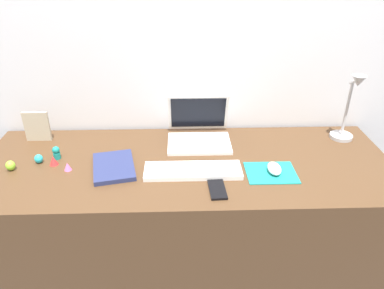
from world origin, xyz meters
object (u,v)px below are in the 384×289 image
at_px(notebook_pad, 114,167).
at_px(toy_figurine_red, 54,160).
at_px(toy_figurine_cyan, 39,159).
at_px(laptop, 199,129).
at_px(desk_lamp, 349,110).
at_px(cell_phone, 217,190).
at_px(toy_figurine_lime, 10,166).
at_px(toy_figurine_teal, 56,152).
at_px(mouse, 274,168).
at_px(toy_figurine_pink, 68,166).
at_px(picture_frame, 37,126).
at_px(keyboard, 193,171).

height_order(notebook_pad, toy_figurine_red, toy_figurine_red).
bearing_deg(toy_figurine_cyan, laptop, 15.67).
distance_m(laptop, notebook_pad, 0.46).
distance_m(desk_lamp, toy_figurine_cyan, 1.45).
xyz_separation_m(cell_phone, toy_figurine_lime, (-0.87, 0.18, 0.02)).
relative_size(toy_figurine_red, toy_figurine_teal, 0.70).
bearing_deg(desk_lamp, mouse, -145.03).
bearing_deg(mouse, cell_phone, -154.42).
bearing_deg(desk_lamp, toy_figurine_cyan, -173.18).
distance_m(cell_phone, toy_figurine_cyan, 0.80).
bearing_deg(toy_figurine_pink, picture_frame, 127.01).
relative_size(desk_lamp, toy_figurine_red, 8.07).
height_order(cell_phone, desk_lamp, desk_lamp).
bearing_deg(toy_figurine_teal, desk_lamp, 5.72).
xyz_separation_m(keyboard, toy_figurine_cyan, (-0.68, 0.10, 0.01)).
height_order(keyboard, toy_figurine_teal, toy_figurine_teal).
relative_size(notebook_pad, toy_figurine_teal, 3.98).
distance_m(cell_phone, picture_frame, 0.95).
xyz_separation_m(laptop, keyboard, (-0.04, -0.30, -0.04)).
xyz_separation_m(notebook_pad, toy_figurine_red, (-0.27, 0.04, 0.01)).
height_order(laptop, picture_frame, laptop).
xyz_separation_m(cell_phone, notebook_pad, (-0.43, 0.18, 0.01)).
relative_size(toy_figurine_cyan, toy_figurine_pink, 1.12).
xyz_separation_m(laptop, picture_frame, (-0.78, 0.01, 0.02)).
bearing_deg(notebook_pad, toy_figurine_pink, 169.69).
bearing_deg(picture_frame, toy_figurine_red, -59.13).
bearing_deg(cell_phone, toy_figurine_cyan, 159.77).
distance_m(cell_phone, toy_figurine_lime, 0.89).
height_order(mouse, toy_figurine_teal, toy_figurine_teal).
xyz_separation_m(mouse, toy_figurine_lime, (-1.12, 0.06, 0.00)).
xyz_separation_m(desk_lamp, toy_figurine_red, (-1.36, -0.19, -0.14)).
distance_m(desk_lamp, toy_figurine_red, 1.38).
xyz_separation_m(cell_phone, toy_figurine_pink, (-0.63, 0.17, 0.01)).
bearing_deg(mouse, toy_figurine_red, 174.13).
xyz_separation_m(cell_phone, toy_figurine_red, (-0.70, 0.22, 0.02)).
bearing_deg(toy_figurine_teal, toy_figurine_lime, -151.84).
bearing_deg(laptop, toy_figurine_cyan, -164.33).
relative_size(picture_frame, toy_figurine_lime, 3.46).
distance_m(notebook_pad, toy_figurine_teal, 0.29).
relative_size(toy_figurine_lime, toy_figurine_pink, 1.21).
bearing_deg(toy_figurine_teal, laptop, 14.42).
bearing_deg(cell_phone, picture_frame, 148.47).
height_order(desk_lamp, toy_figurine_red, desk_lamp).
bearing_deg(laptop, cell_phone, -83.15).
distance_m(keyboard, desk_lamp, 0.81).
height_order(toy_figurine_red, toy_figurine_cyan, toy_figurine_red).
bearing_deg(cell_phone, mouse, 22.33).
bearing_deg(cell_phone, notebook_pad, 154.63).
xyz_separation_m(keyboard, notebook_pad, (-0.34, 0.04, 0.00)).
bearing_deg(toy_figurine_lime, keyboard, -3.43).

